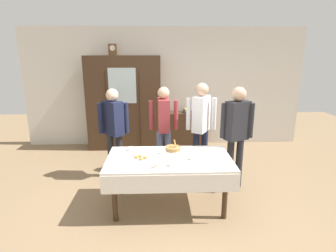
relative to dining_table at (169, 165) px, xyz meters
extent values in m
plane|color=#846B4C|center=(0.00, 0.24, -0.63)|extent=(12.00, 12.00, 0.00)
cube|color=silver|center=(0.00, 2.89, 0.72)|extent=(6.40, 0.10, 2.70)
cylinder|color=#3D2819|center=(-0.72, -0.32, -0.28)|extent=(0.07, 0.07, 0.70)
cylinder|color=#3D2819|center=(0.72, -0.32, -0.28)|extent=(0.07, 0.07, 0.70)
cylinder|color=#3D2819|center=(-0.72, 0.39, -0.28)|extent=(0.07, 0.07, 0.70)
cylinder|color=#3D2819|center=(0.72, 0.39, -0.28)|extent=(0.07, 0.07, 0.70)
cube|color=white|center=(0.00, 0.04, 0.08)|extent=(1.72, 0.98, 0.03)
cube|color=white|center=(0.00, -0.46, -0.05)|extent=(1.72, 0.01, 0.24)
cube|color=#3D2819|center=(-0.90, 2.59, 0.41)|extent=(1.62, 0.45, 2.08)
cube|color=silver|center=(-0.90, 2.36, 0.82)|extent=(0.58, 0.01, 0.75)
cube|color=black|center=(-1.26, 2.36, 0.30)|extent=(0.01, 0.01, 1.66)
cube|color=black|center=(-0.54, 2.36, 0.30)|extent=(0.01, 0.01, 1.66)
cube|color=brown|center=(-1.10, 2.59, 1.57)|extent=(0.18, 0.10, 0.24)
cylinder|color=white|center=(-1.10, 2.54, 1.59)|extent=(0.11, 0.01, 0.11)
cube|color=black|center=(-1.10, 2.53, 1.61)|extent=(0.00, 0.00, 0.04)
cube|color=black|center=(-1.08, 2.53, 1.59)|extent=(0.05, 0.00, 0.00)
cube|color=#3D2819|center=(0.52, 2.64, -0.23)|extent=(0.91, 0.35, 0.81)
cube|color=#2D5184|center=(0.52, 2.64, 0.18)|extent=(0.13, 0.18, 0.02)
cube|color=#3D754C|center=(0.52, 2.64, 0.21)|extent=(0.15, 0.23, 0.04)
cube|color=#B29333|center=(0.52, 2.64, 0.25)|extent=(0.13, 0.21, 0.03)
cylinder|color=white|center=(-0.17, -0.30, 0.10)|extent=(0.13, 0.13, 0.01)
cylinder|color=white|center=(-0.17, -0.30, 0.13)|extent=(0.08, 0.08, 0.05)
torus|color=white|center=(-0.13, -0.30, 0.14)|extent=(0.04, 0.01, 0.04)
cylinder|color=#47230F|center=(-0.17, -0.30, 0.15)|extent=(0.06, 0.06, 0.01)
cylinder|color=silver|center=(-0.10, 0.19, 0.10)|extent=(0.13, 0.13, 0.01)
cylinder|color=silver|center=(-0.10, 0.19, 0.13)|extent=(0.08, 0.08, 0.05)
torus|color=silver|center=(-0.06, 0.19, 0.14)|extent=(0.04, 0.01, 0.04)
cylinder|color=#47230F|center=(-0.10, 0.19, 0.15)|extent=(0.06, 0.06, 0.01)
cylinder|color=white|center=(-0.56, 0.33, 0.10)|extent=(0.13, 0.13, 0.01)
cylinder|color=white|center=(-0.56, 0.33, 0.13)|extent=(0.08, 0.08, 0.05)
torus|color=white|center=(-0.52, 0.33, 0.14)|extent=(0.04, 0.01, 0.04)
cylinder|color=#47230F|center=(-0.56, 0.33, 0.15)|extent=(0.06, 0.06, 0.01)
cylinder|color=white|center=(0.01, -0.26, 0.10)|extent=(0.13, 0.13, 0.01)
cylinder|color=white|center=(0.01, -0.26, 0.13)|extent=(0.08, 0.08, 0.05)
torus|color=white|center=(0.05, -0.26, 0.14)|extent=(0.04, 0.01, 0.04)
cylinder|color=white|center=(0.31, -0.05, 0.10)|extent=(0.13, 0.13, 0.01)
cylinder|color=white|center=(0.31, -0.05, 0.13)|extent=(0.08, 0.08, 0.05)
torus|color=white|center=(0.35, -0.05, 0.14)|extent=(0.04, 0.01, 0.04)
cylinder|color=#47230F|center=(0.31, -0.05, 0.15)|extent=(0.06, 0.06, 0.01)
cylinder|color=#9E7542|center=(0.07, 0.34, 0.12)|extent=(0.22, 0.22, 0.05)
torus|color=#9E7542|center=(0.07, 0.34, 0.15)|extent=(0.24, 0.24, 0.02)
cylinder|color=tan|center=(0.10, 0.32, 0.20)|extent=(0.03, 0.03, 0.12)
cylinder|color=tan|center=(0.10, 0.34, 0.20)|extent=(0.04, 0.03, 0.12)
cylinder|color=tan|center=(0.10, 0.35, 0.20)|extent=(0.04, 0.04, 0.12)
cylinder|color=white|center=(-0.39, 0.00, 0.10)|extent=(0.28, 0.28, 0.01)
ellipsoid|color=#BC7F3D|center=(-0.33, 0.00, 0.13)|extent=(0.07, 0.05, 0.04)
ellipsoid|color=#BC7F3D|center=(-0.41, 0.06, 0.13)|extent=(0.07, 0.05, 0.04)
ellipsoid|color=#BC7F3D|center=(-0.45, 0.01, 0.13)|extent=(0.07, 0.05, 0.04)
ellipsoid|color=#BC7F3D|center=(-0.38, -0.06, 0.13)|extent=(0.07, 0.05, 0.04)
cube|color=silver|center=(0.22, -0.27, 0.10)|extent=(0.10, 0.01, 0.00)
ellipsoid|color=silver|center=(0.27, -0.27, 0.10)|extent=(0.03, 0.02, 0.01)
cube|color=silver|center=(0.55, 0.08, 0.10)|extent=(0.10, 0.01, 0.00)
ellipsoid|color=silver|center=(0.60, 0.08, 0.10)|extent=(0.03, 0.02, 0.01)
cylinder|color=#191E38|center=(0.52, 1.04, -0.22)|extent=(0.11, 0.11, 0.82)
cylinder|color=#191E38|center=(0.67, 1.04, -0.22)|extent=(0.11, 0.11, 0.82)
cube|color=silver|center=(0.59, 1.04, 0.49)|extent=(0.35, 0.41, 0.61)
sphere|color=tan|center=(0.59, 1.04, 0.91)|extent=(0.22, 0.22, 0.22)
cylinder|color=silver|center=(0.37, 1.04, 0.49)|extent=(0.08, 0.08, 0.55)
cylinder|color=silver|center=(0.81, 1.04, 0.49)|extent=(0.08, 0.08, 0.55)
cylinder|color=slate|center=(-0.12, 1.24, -0.25)|extent=(0.11, 0.11, 0.77)
cylinder|color=slate|center=(0.03, 1.24, -0.25)|extent=(0.11, 0.11, 0.77)
cube|color=#933338|center=(-0.05, 1.24, 0.43)|extent=(0.21, 0.37, 0.58)
sphere|color=tan|center=(-0.05, 1.24, 0.83)|extent=(0.21, 0.21, 0.21)
cylinder|color=#933338|center=(-0.27, 1.24, 0.43)|extent=(0.08, 0.08, 0.52)
cylinder|color=#933338|center=(0.17, 1.24, 0.43)|extent=(0.08, 0.08, 0.52)
cylinder|color=#232328|center=(-0.98, 1.05, -0.25)|extent=(0.11, 0.11, 0.77)
cylinder|color=#232328|center=(-0.83, 1.05, -0.25)|extent=(0.11, 0.11, 0.77)
cube|color=#191E38|center=(-0.91, 1.05, 0.43)|extent=(0.39, 0.40, 0.58)
sphere|color=#DBB293|center=(-0.91, 1.05, 0.83)|extent=(0.21, 0.21, 0.21)
cylinder|color=#191E38|center=(-1.13, 1.05, 0.43)|extent=(0.08, 0.08, 0.52)
cylinder|color=#191E38|center=(-0.69, 1.05, 0.43)|extent=(0.08, 0.08, 0.52)
cylinder|color=#232328|center=(1.01, 0.58, -0.23)|extent=(0.11, 0.11, 0.81)
cylinder|color=#232328|center=(1.16, 0.58, -0.23)|extent=(0.11, 0.11, 0.81)
cube|color=#232328|center=(1.08, 0.58, 0.48)|extent=(0.41, 0.34, 0.61)
sphere|color=tan|center=(1.08, 0.58, 0.90)|extent=(0.22, 0.22, 0.22)
cylinder|color=#232328|center=(0.86, 0.58, 0.48)|extent=(0.08, 0.08, 0.55)
cylinder|color=#232328|center=(1.30, 0.58, 0.48)|extent=(0.08, 0.08, 0.55)
camera|label=1|loc=(-0.15, -3.53, 1.52)|focal=29.46mm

